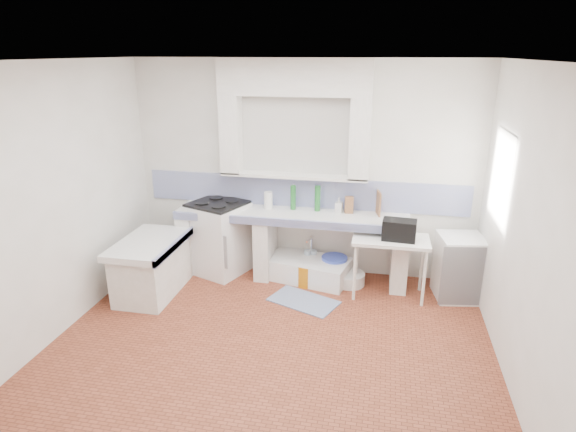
% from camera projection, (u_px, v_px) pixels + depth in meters
% --- Properties ---
extents(floor, '(4.50, 4.50, 0.00)m').
position_uv_depth(floor, '(269.00, 350.00, 4.87)').
color(floor, brown).
rests_on(floor, ground).
extents(ceiling, '(4.50, 4.50, 0.00)m').
position_uv_depth(ceiling, '(264.00, 60.00, 3.96)').
color(ceiling, white).
rests_on(ceiling, ground).
extents(wall_back, '(4.50, 0.00, 4.50)m').
position_uv_depth(wall_back, '(303.00, 170.00, 6.26)').
color(wall_back, white).
rests_on(wall_back, ground).
extents(wall_front, '(4.50, 0.00, 4.50)m').
position_uv_depth(wall_front, '(177.00, 342.00, 2.56)').
color(wall_front, white).
rests_on(wall_front, ground).
extents(wall_left, '(0.00, 4.50, 4.50)m').
position_uv_depth(wall_left, '(50.00, 205.00, 4.83)').
color(wall_left, white).
rests_on(wall_left, ground).
extents(wall_right, '(0.00, 4.50, 4.50)m').
position_uv_depth(wall_right, '(529.00, 238.00, 3.99)').
color(wall_right, white).
rests_on(wall_right, ground).
extents(alcove_mass, '(1.90, 0.25, 0.45)m').
position_uv_depth(alcove_mass, '(294.00, 77.00, 5.78)').
color(alcove_mass, white).
rests_on(alcove_mass, ground).
extents(window_frame, '(0.35, 0.86, 1.06)m').
position_uv_depth(window_frame, '(519.00, 180.00, 5.00)').
color(window_frame, '#3A2512').
rests_on(window_frame, ground).
extents(lace_valance, '(0.01, 0.84, 0.24)m').
position_uv_depth(lace_valance, '(510.00, 143.00, 4.91)').
color(lace_valance, white).
rests_on(lace_valance, ground).
extents(counter_slab, '(3.00, 0.60, 0.08)m').
position_uv_depth(counter_slab, '(291.00, 216.00, 6.18)').
color(counter_slab, white).
rests_on(counter_slab, ground).
extents(counter_lip, '(3.00, 0.04, 0.10)m').
position_uv_depth(counter_lip, '(287.00, 223.00, 5.92)').
color(counter_lip, navy).
rests_on(counter_lip, ground).
extents(counter_pier_left, '(0.20, 0.55, 0.82)m').
position_uv_depth(counter_pier_left, '(191.00, 240.00, 6.59)').
color(counter_pier_left, white).
rests_on(counter_pier_left, ground).
extents(counter_pier_mid, '(0.20, 0.55, 0.82)m').
position_uv_depth(counter_pier_mid, '(265.00, 246.00, 6.39)').
color(counter_pier_mid, white).
rests_on(counter_pier_mid, ground).
extents(counter_pier_right, '(0.20, 0.55, 0.82)m').
position_uv_depth(counter_pier_right, '(399.00, 256.00, 6.07)').
color(counter_pier_right, white).
rests_on(counter_pier_right, ground).
extents(peninsula_top, '(0.70, 1.10, 0.08)m').
position_uv_depth(peninsula_top, '(149.00, 244.00, 5.81)').
color(peninsula_top, white).
rests_on(peninsula_top, ground).
extents(peninsula_base, '(0.60, 1.00, 0.62)m').
position_uv_depth(peninsula_base, '(152.00, 270.00, 5.92)').
color(peninsula_base, white).
rests_on(peninsula_base, ground).
extents(peninsula_lip, '(0.04, 1.10, 0.10)m').
position_uv_depth(peninsula_lip, '(175.00, 246.00, 5.74)').
color(peninsula_lip, navy).
rests_on(peninsula_lip, ground).
extents(backsplash, '(4.27, 0.03, 0.40)m').
position_uv_depth(backsplash, '(303.00, 192.00, 6.35)').
color(backsplash, navy).
rests_on(backsplash, ground).
extents(stove, '(0.86, 0.85, 0.95)m').
position_uv_depth(stove, '(219.00, 238.00, 6.48)').
color(stove, white).
rests_on(stove, ground).
extents(sink, '(1.15, 0.78, 0.25)m').
position_uv_depth(sink, '(308.00, 270.00, 6.35)').
color(sink, white).
rests_on(sink, ground).
extents(side_table, '(0.91, 0.51, 0.04)m').
position_uv_depth(side_table, '(389.00, 267.00, 5.85)').
color(side_table, white).
rests_on(side_table, ground).
extents(fridge, '(0.58, 0.58, 0.79)m').
position_uv_depth(fridge, '(459.00, 267.00, 5.80)').
color(fridge, white).
rests_on(fridge, ground).
extents(bucket_red, '(0.35, 0.35, 0.25)m').
position_uv_depth(bucket_red, '(281.00, 268.00, 6.40)').
color(bucket_red, '#B30108').
rests_on(bucket_red, ground).
extents(bucket_orange, '(0.39, 0.39, 0.28)m').
position_uv_depth(bucket_orange, '(307.00, 274.00, 6.20)').
color(bucket_orange, '#C86E0B').
rests_on(bucket_orange, ground).
extents(bucket_blue, '(0.42, 0.42, 0.32)m').
position_uv_depth(bucket_blue, '(334.00, 268.00, 6.33)').
color(bucket_blue, blue).
rests_on(bucket_blue, ground).
extents(basin_white, '(0.43, 0.43, 0.15)m').
position_uv_depth(basin_white, '(349.00, 279.00, 6.22)').
color(basin_white, white).
rests_on(basin_white, ground).
extents(water_bottle_a, '(0.11, 0.11, 0.34)m').
position_uv_depth(water_bottle_a, '(307.00, 262.00, 6.48)').
color(water_bottle_a, silver).
rests_on(water_bottle_a, ground).
extents(water_bottle_b, '(0.11, 0.11, 0.33)m').
position_uv_depth(water_bottle_b, '(313.00, 262.00, 6.49)').
color(water_bottle_b, silver).
rests_on(water_bottle_b, ground).
extents(black_bag, '(0.41, 0.25, 0.25)m').
position_uv_depth(black_bag, '(399.00, 230.00, 5.64)').
color(black_bag, black).
rests_on(black_bag, side_table).
extents(green_bottle_a, '(0.08, 0.08, 0.32)m').
position_uv_depth(green_bottle_a, '(293.00, 197.00, 6.26)').
color(green_bottle_a, '#1F6728').
rests_on(green_bottle_a, counter_slab).
extents(green_bottle_b, '(0.08, 0.08, 0.34)m').
position_uv_depth(green_bottle_b, '(317.00, 198.00, 6.19)').
color(green_bottle_b, '#1F6728').
rests_on(green_bottle_b, counter_slab).
extents(knife_block, '(0.12, 0.10, 0.21)m').
position_uv_depth(knife_block, '(349.00, 205.00, 6.14)').
color(knife_block, '#93623A').
rests_on(knife_block, counter_slab).
extents(cutting_board, '(0.07, 0.22, 0.30)m').
position_uv_depth(cutting_board, '(379.00, 203.00, 6.05)').
color(cutting_board, '#93623A').
rests_on(cutting_board, counter_slab).
extents(paper_towel, '(0.14, 0.14, 0.22)m').
position_uv_depth(paper_towel, '(268.00, 200.00, 6.31)').
color(paper_towel, white).
rests_on(paper_towel, counter_slab).
extents(soap_bottle, '(0.10, 0.10, 0.19)m').
position_uv_depth(soap_bottle, '(339.00, 205.00, 6.16)').
color(soap_bottle, white).
rests_on(soap_bottle, counter_slab).
extents(rug, '(0.91, 0.72, 0.01)m').
position_uv_depth(rug, '(304.00, 301.00, 5.80)').
color(rug, '#354D87').
rests_on(rug, ground).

